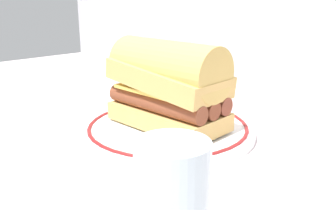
{
  "coord_description": "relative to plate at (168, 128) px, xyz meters",
  "views": [
    {
      "loc": [
        0.42,
        -0.34,
        0.21
      ],
      "look_at": [
        0.03,
        0.02,
        0.04
      ],
      "focal_mm": 40.29,
      "sensor_mm": 36.0,
      "label": 1
    }
  ],
  "objects": [
    {
      "name": "sausage_sandwich",
      "position": [
        0.0,
        0.0,
        0.07
      ],
      "size": [
        0.18,
        0.1,
        0.13
      ],
      "rotation": [
        0.0,
        0.0,
        0.07
      ],
      "color": "#DCB463",
      "rests_on": "plate"
    },
    {
      "name": "plate",
      "position": [
        0.0,
        0.0,
        0.0
      ],
      "size": [
        0.26,
        0.26,
        0.01
      ],
      "color": "white",
      "rests_on": "ground_plane"
    },
    {
      "name": "drinking_glass",
      "position": [
        0.2,
        -0.18,
        0.03
      ],
      "size": [
        0.06,
        0.06,
        0.1
      ],
      "color": "silver",
      "rests_on": "ground_plane"
    },
    {
      "name": "ground_plane",
      "position": [
        -0.03,
        -0.02,
        -0.01
      ],
      "size": [
        1.5,
        1.5,
        0.0
      ],
      "primitive_type": "plane",
      "color": "beige"
    }
  ]
}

